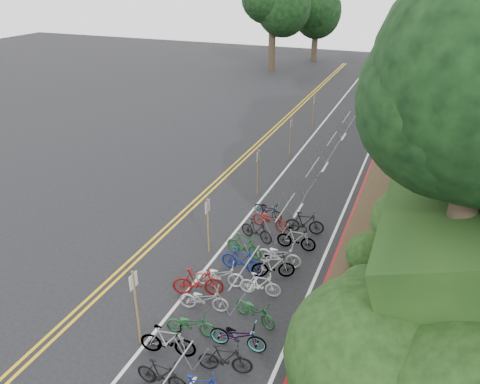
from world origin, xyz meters
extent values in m
plane|color=black|center=(0.00, 0.00, 0.00)|extent=(120.00, 120.00, 0.00)
cube|color=gold|center=(-2.15, 10.00, 0.00)|extent=(0.12, 80.00, 0.01)
cube|color=gold|center=(-1.85, 10.00, 0.00)|extent=(0.12, 80.00, 0.01)
cube|color=silver|center=(1.00, 10.00, 0.00)|extent=(0.12, 80.00, 0.01)
cube|color=silver|center=(5.20, 10.00, 0.00)|extent=(0.12, 80.00, 0.01)
cube|color=silver|center=(3.10, 4.00, 0.00)|extent=(0.10, 1.60, 0.01)
cube|color=silver|center=(3.10, 10.00, 0.00)|extent=(0.10, 1.60, 0.01)
cube|color=silver|center=(3.10, 16.00, 0.00)|extent=(0.10, 1.60, 0.01)
cube|color=silver|center=(3.10, 22.00, 0.00)|extent=(0.10, 1.60, 0.01)
cube|color=silver|center=(3.10, 28.00, 0.00)|extent=(0.10, 1.60, 0.01)
cube|color=silver|center=(3.10, 34.00, 0.00)|extent=(0.10, 1.60, 0.01)
cube|color=maroon|center=(5.70, 12.00, 0.05)|extent=(0.25, 28.00, 0.10)
cube|color=#382819|center=(6.40, 22.00, 0.08)|extent=(1.40, 44.00, 0.16)
ellipsoid|color=#284C19|center=(7.20, 3.00, 1.04)|extent=(2.00, 2.80, 1.60)
ellipsoid|color=#284C19|center=(8.00, 8.00, 1.55)|extent=(2.60, 3.64, 2.08)
ellipsoid|color=#284C19|center=(9.20, 14.00, 1.99)|extent=(2.20, 3.08, 1.76)
ellipsoid|color=#284C19|center=(7.80, 20.00, 1.56)|extent=(3.00, 4.20, 2.40)
ellipsoid|color=#284C19|center=(8.50, 26.00, 1.73)|extent=(2.40, 3.36, 1.92)
ellipsoid|color=#284C19|center=(9.80, 30.00, 2.41)|extent=(2.80, 3.92, 2.24)
ellipsoid|color=#284C19|center=(7.00, 6.00, 0.90)|extent=(1.80, 2.52, 1.44)
ellipsoid|color=#284C19|center=(10.00, 18.00, 2.60)|extent=(3.20, 4.48, 2.56)
ellipsoid|color=black|center=(8.00, 0.50, 1.21)|extent=(5.28, 6.16, 3.52)
cylinder|color=#2D2319|center=(9.50, 3.00, 3.70)|extent=(0.77, 0.77, 5.00)
cylinder|color=#2D2319|center=(-9.00, 42.00, 2.50)|extent=(0.77, 0.77, 5.00)
ellipsoid|color=black|center=(-9.00, 42.00, 7.05)|extent=(6.84, 6.84, 6.50)
cylinder|color=#2D2319|center=(-6.00, 50.00, 2.31)|extent=(0.75, 0.75, 4.62)
ellipsoid|color=black|center=(-6.00, 50.00, 6.41)|extent=(5.98, 5.98, 5.68)
cylinder|color=#9B9FA7|center=(2.91, -2.36, 1.06)|extent=(0.05, 2.90, 0.05)
cylinder|color=#9B9FA7|center=(2.63, -1.01, 0.53)|extent=(0.54, 0.04, 1.05)
cylinder|color=#9B9FA7|center=(3.19, -1.01, 0.53)|extent=(0.54, 0.04, 1.05)
cylinder|color=#9B9FA7|center=(3.00, 3.00, 1.15)|extent=(0.05, 3.00, 0.05)
cylinder|color=#9B9FA7|center=(2.72, 1.60, 0.57)|extent=(0.58, 0.04, 1.13)
cylinder|color=#9B9FA7|center=(3.28, 1.60, 0.57)|extent=(0.58, 0.04, 1.13)
cylinder|color=#9B9FA7|center=(2.72, 4.40, 0.57)|extent=(0.58, 0.04, 1.13)
cylinder|color=#9B9FA7|center=(3.28, 4.40, 0.57)|extent=(0.58, 0.04, 1.13)
cylinder|color=#9B9FA7|center=(3.00, 8.00, 1.15)|extent=(0.05, 3.00, 0.05)
cylinder|color=#9B9FA7|center=(2.72, 6.60, 0.57)|extent=(0.58, 0.04, 1.13)
cylinder|color=#9B9FA7|center=(3.28, 6.60, 0.57)|extent=(0.58, 0.04, 1.13)
cylinder|color=#9B9FA7|center=(2.72, 9.40, 0.57)|extent=(0.58, 0.04, 1.13)
cylinder|color=#9B9FA7|center=(3.28, 9.40, 0.57)|extent=(0.58, 0.04, 1.13)
cylinder|color=#9B9FA7|center=(3.00, 13.00, 1.15)|extent=(0.05, 3.00, 0.05)
cylinder|color=#9B9FA7|center=(2.72, 11.60, 0.57)|extent=(0.58, 0.04, 1.13)
cylinder|color=#9B9FA7|center=(3.28, 11.60, 0.57)|extent=(0.58, 0.04, 1.13)
cylinder|color=#9B9FA7|center=(2.72, 14.40, 0.57)|extent=(0.58, 0.04, 1.13)
cylinder|color=#9B9FA7|center=(3.28, 14.40, 0.57)|extent=(0.58, 0.04, 1.13)
cylinder|color=#9B9FA7|center=(3.00, 18.00, 1.15)|extent=(0.05, 3.00, 0.05)
cylinder|color=#9B9FA7|center=(2.72, 16.60, 0.57)|extent=(0.58, 0.04, 1.13)
cylinder|color=#9B9FA7|center=(3.28, 16.60, 0.57)|extent=(0.58, 0.04, 1.13)
cylinder|color=#9B9FA7|center=(2.72, 19.40, 0.57)|extent=(0.58, 0.04, 1.13)
cylinder|color=#9B9FA7|center=(3.28, 19.40, 0.57)|extent=(0.58, 0.04, 1.13)
cylinder|color=#9B9FA7|center=(3.00, 23.00, 1.15)|extent=(0.05, 3.00, 0.05)
cylinder|color=#9B9FA7|center=(2.72, 21.60, 0.57)|extent=(0.58, 0.04, 1.13)
cylinder|color=#9B9FA7|center=(3.28, 21.60, 0.57)|extent=(0.58, 0.04, 1.13)
cylinder|color=#9B9FA7|center=(2.72, 24.40, 0.57)|extent=(0.58, 0.04, 1.13)
cylinder|color=#9B9FA7|center=(3.28, 24.40, 0.57)|extent=(0.58, 0.04, 1.13)
cylinder|color=brown|center=(0.82, -0.58, 1.37)|extent=(0.08, 0.08, 2.75)
cube|color=silver|center=(0.82, -0.58, 2.40)|extent=(0.02, 0.40, 0.50)
cylinder|color=brown|center=(0.60, 5.00, 1.25)|extent=(0.08, 0.08, 2.50)
cube|color=silver|center=(0.60, 5.00, 2.15)|extent=(0.02, 0.40, 0.50)
cylinder|color=brown|center=(0.60, 11.00, 1.25)|extent=(0.08, 0.08, 2.50)
cube|color=silver|center=(0.60, 11.00, 2.15)|extent=(0.02, 0.40, 0.50)
cylinder|color=brown|center=(0.60, 17.00, 1.25)|extent=(0.08, 0.08, 2.50)
cube|color=silver|center=(0.60, 17.00, 2.15)|extent=(0.02, 0.40, 0.50)
cylinder|color=brown|center=(0.60, 23.00, 1.25)|extent=(0.08, 0.08, 2.50)
cube|color=silver|center=(0.60, 23.00, 2.15)|extent=(0.02, 0.40, 0.50)
imported|color=maroon|center=(1.46, 2.28, 0.56)|extent=(1.12, 1.95, 1.13)
imported|color=black|center=(2.40, -1.89, 0.49)|extent=(0.48, 1.65, 0.99)
imported|color=slate|center=(1.92, -0.70, 0.54)|extent=(0.82, 1.86, 1.08)
imported|color=black|center=(3.82, -0.68, 0.50)|extent=(0.81, 1.71, 0.99)
imported|color=#144C1E|center=(2.17, 0.34, 0.44)|extent=(0.90, 1.74, 0.87)
imported|color=slate|center=(3.81, 0.36, 0.49)|extent=(0.79, 1.89, 0.97)
imported|color=#9E9EA3|center=(2.03, 1.61, 0.46)|extent=(0.95, 1.85, 0.92)
imported|color=#144C1E|center=(3.88, 1.70, 0.45)|extent=(1.14, 1.80, 0.89)
imported|color=beige|center=(1.98, 3.05, 0.48)|extent=(1.07, 1.93, 0.96)
imported|color=beige|center=(3.56, 3.11, 0.47)|extent=(0.63, 1.59, 0.93)
imported|color=navy|center=(2.38, 4.22, 0.52)|extent=(0.63, 1.77, 1.05)
imported|color=slate|center=(3.66, 4.32, 0.51)|extent=(1.07, 1.74, 1.01)
imported|color=#144C1E|center=(2.08, 5.26, 0.51)|extent=(0.78, 1.74, 1.01)
imported|color=beige|center=(3.62, 5.20, 0.48)|extent=(0.68, 1.86, 0.97)
imported|color=black|center=(2.13, 6.65, 0.50)|extent=(0.96, 1.74, 1.01)
imported|color=slate|center=(3.94, 6.58, 0.51)|extent=(0.52, 1.70, 1.02)
imported|color=maroon|center=(2.35, 7.85, 0.47)|extent=(0.95, 1.88, 0.94)
imported|color=black|center=(3.91, 7.99, 0.53)|extent=(0.83, 1.82, 1.06)
imported|color=slate|center=(1.94, 8.74, 0.43)|extent=(1.06, 1.73, 0.86)
camera|label=1|loc=(8.03, -9.97, 10.85)|focal=35.00mm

